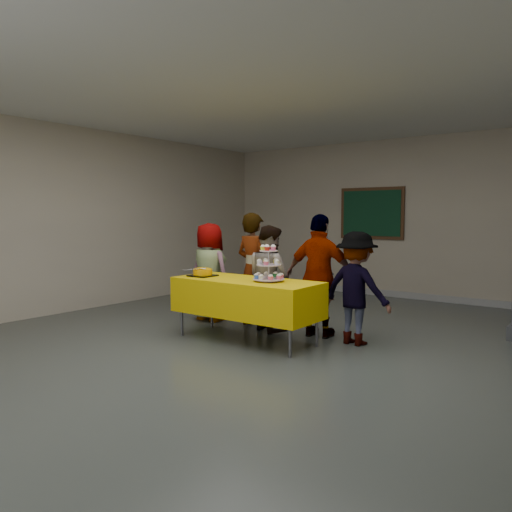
{
  "coord_description": "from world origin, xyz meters",
  "views": [
    {
      "loc": [
        3.24,
        -4.16,
        1.57
      ],
      "look_at": [
        -0.55,
        0.86,
        1.05
      ],
      "focal_mm": 35.0,
      "sensor_mm": 36.0,
      "label": 1
    }
  ],
  "objects_px": {
    "bake_table": "(246,297)",
    "schoolchild_b": "(253,270)",
    "schoolchild_d": "(320,276)",
    "noticeboard": "(372,213)",
    "schoolchild_e": "(356,288)",
    "schoolchild_a": "(209,272)",
    "cupcake_stand": "(269,267)",
    "schoolchild_c": "(270,278)",
    "bear_cake": "(203,272)"
  },
  "relations": [
    {
      "from": "schoolchild_d",
      "to": "schoolchild_b",
      "type": "bearing_deg",
      "value": -7.28
    },
    {
      "from": "schoolchild_a",
      "to": "schoolchild_b",
      "type": "height_order",
      "value": "schoolchild_b"
    },
    {
      "from": "cupcake_stand",
      "to": "schoolchild_c",
      "type": "relative_size",
      "value": 0.31
    },
    {
      "from": "cupcake_stand",
      "to": "bake_table",
      "type": "bearing_deg",
      "value": -175.31
    },
    {
      "from": "schoolchild_a",
      "to": "schoolchild_d",
      "type": "height_order",
      "value": "schoolchild_d"
    },
    {
      "from": "cupcake_stand",
      "to": "schoolchild_e",
      "type": "relative_size",
      "value": 0.32
    },
    {
      "from": "bear_cake",
      "to": "schoolchild_e",
      "type": "distance_m",
      "value": 1.98
    },
    {
      "from": "schoolchild_a",
      "to": "schoolchild_c",
      "type": "relative_size",
      "value": 1.01
    },
    {
      "from": "schoolchild_c",
      "to": "schoolchild_d",
      "type": "relative_size",
      "value": 0.9
    },
    {
      "from": "schoolchild_e",
      "to": "schoolchild_c",
      "type": "bearing_deg",
      "value": 7.38
    },
    {
      "from": "cupcake_stand",
      "to": "noticeboard",
      "type": "distance_m",
      "value": 4.37
    },
    {
      "from": "bake_table",
      "to": "noticeboard",
      "type": "relative_size",
      "value": 1.45
    },
    {
      "from": "schoolchild_e",
      "to": "noticeboard",
      "type": "distance_m",
      "value": 3.99
    },
    {
      "from": "bear_cake",
      "to": "schoolchild_d",
      "type": "bearing_deg",
      "value": 32.21
    },
    {
      "from": "bear_cake",
      "to": "schoolchild_c",
      "type": "distance_m",
      "value": 0.93
    },
    {
      "from": "schoolchild_a",
      "to": "noticeboard",
      "type": "height_order",
      "value": "noticeboard"
    },
    {
      "from": "schoolchild_b",
      "to": "schoolchild_c",
      "type": "height_order",
      "value": "schoolchild_b"
    },
    {
      "from": "schoolchild_d",
      "to": "bake_table",
      "type": "bearing_deg",
      "value": 42.83
    },
    {
      "from": "bake_table",
      "to": "schoolchild_c",
      "type": "height_order",
      "value": "schoolchild_c"
    },
    {
      "from": "schoolchild_d",
      "to": "noticeboard",
      "type": "distance_m",
      "value": 3.77
    },
    {
      "from": "schoolchild_e",
      "to": "noticeboard",
      "type": "bearing_deg",
      "value": -62.34
    },
    {
      "from": "bake_table",
      "to": "schoolchild_e",
      "type": "xyz_separation_m",
      "value": [
        1.16,
        0.69,
        0.13
      ]
    },
    {
      "from": "bake_table",
      "to": "schoolchild_b",
      "type": "height_order",
      "value": "schoolchild_b"
    },
    {
      "from": "schoolchild_e",
      "to": "noticeboard",
      "type": "relative_size",
      "value": 1.05
    },
    {
      "from": "bear_cake",
      "to": "schoolchild_d",
      "type": "relative_size",
      "value": 0.23
    },
    {
      "from": "bear_cake",
      "to": "schoolchild_a",
      "type": "distance_m",
      "value": 0.91
    },
    {
      "from": "schoolchild_b",
      "to": "schoolchild_c",
      "type": "relative_size",
      "value": 1.12
    },
    {
      "from": "schoolchild_a",
      "to": "schoolchild_e",
      "type": "bearing_deg",
      "value": -177.07
    },
    {
      "from": "schoolchild_b",
      "to": "noticeboard",
      "type": "relative_size",
      "value": 1.23
    },
    {
      "from": "schoolchild_c",
      "to": "noticeboard",
      "type": "xyz_separation_m",
      "value": [
        -0.17,
        3.64,
        0.88
      ]
    },
    {
      "from": "schoolchild_e",
      "to": "schoolchild_d",
      "type": "bearing_deg",
      "value": 0.99
    },
    {
      "from": "schoolchild_b",
      "to": "schoolchild_e",
      "type": "xyz_separation_m",
      "value": [
        1.61,
        -0.06,
        -0.12
      ]
    },
    {
      "from": "schoolchild_d",
      "to": "noticeboard",
      "type": "bearing_deg",
      "value": -82.6
    },
    {
      "from": "schoolchild_b",
      "to": "schoolchild_d",
      "type": "xyz_separation_m",
      "value": [
        1.08,
        -0.01,
        -0.01
      ]
    },
    {
      "from": "schoolchild_b",
      "to": "cupcake_stand",
      "type": "bearing_deg",
      "value": 143.81
    },
    {
      "from": "bear_cake",
      "to": "schoolchild_c",
      "type": "height_order",
      "value": "schoolchild_c"
    },
    {
      "from": "schoolchild_c",
      "to": "schoolchild_e",
      "type": "distance_m",
      "value": 1.26
    },
    {
      "from": "bear_cake",
      "to": "noticeboard",
      "type": "bearing_deg",
      "value": 84.92
    },
    {
      "from": "schoolchild_a",
      "to": "cupcake_stand",
      "type": "bearing_deg",
      "value": 159.84
    },
    {
      "from": "schoolchild_b",
      "to": "schoolchild_e",
      "type": "distance_m",
      "value": 1.62
    },
    {
      "from": "schoolchild_d",
      "to": "noticeboard",
      "type": "height_order",
      "value": "noticeboard"
    },
    {
      "from": "schoolchild_a",
      "to": "schoolchild_d",
      "type": "distance_m",
      "value": 1.83
    },
    {
      "from": "noticeboard",
      "to": "bear_cake",
      "type": "bearing_deg",
      "value": -95.08
    },
    {
      "from": "bake_table",
      "to": "cupcake_stand",
      "type": "xyz_separation_m",
      "value": [
        0.32,
        0.03,
        0.39
      ]
    },
    {
      "from": "bear_cake",
      "to": "schoolchild_e",
      "type": "relative_size",
      "value": 0.26
    },
    {
      "from": "cupcake_stand",
      "to": "noticeboard",
      "type": "height_order",
      "value": "noticeboard"
    },
    {
      "from": "schoolchild_a",
      "to": "schoolchild_b",
      "type": "bearing_deg",
      "value": -170.5
    },
    {
      "from": "schoolchild_a",
      "to": "schoolchild_d",
      "type": "bearing_deg",
      "value": -175.29
    },
    {
      "from": "bear_cake",
      "to": "noticeboard",
      "type": "relative_size",
      "value": 0.28
    },
    {
      "from": "schoolchild_e",
      "to": "bear_cake",
      "type": "bearing_deg",
      "value": 28.85
    }
  ]
}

